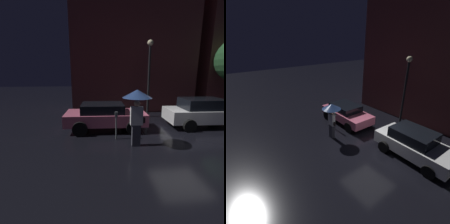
% 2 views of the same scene
% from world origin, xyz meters
% --- Properties ---
extents(ground_plane, '(60.00, 60.00, 0.00)m').
position_xyz_m(ground_plane, '(0.00, 0.00, 0.00)').
color(ground_plane, black).
extents(building_facade_left, '(8.98, 3.00, 9.78)m').
position_xyz_m(building_facade_left, '(-1.10, 6.50, 4.89)').
color(building_facade_left, brown).
rests_on(building_facade_left, ground).
extents(parked_car_pink, '(4.03, 2.00, 1.35)m').
position_xyz_m(parked_car_pink, '(-3.53, 1.28, 0.73)').
color(parked_car_pink, '#DB6684').
rests_on(parked_car_pink, ground).
extents(parked_car_white, '(4.04, 1.97, 1.51)m').
position_xyz_m(parked_car_white, '(1.74, 1.34, 0.78)').
color(parked_car_white, silver).
rests_on(parked_car_white, ground).
extents(pedestrian_with_umbrella, '(1.13, 1.13, 2.24)m').
position_xyz_m(pedestrian_with_umbrella, '(-2.44, -0.86, 1.77)').
color(pedestrian_with_umbrella, '#383842').
rests_on(pedestrian_with_umbrella, ground).
extents(parking_meter, '(0.12, 0.10, 1.23)m').
position_xyz_m(parking_meter, '(-3.13, -0.09, 0.76)').
color(parking_meter, '#4C5154').
rests_on(parking_meter, ground).
extents(street_lamp_near, '(0.36, 0.36, 4.79)m').
position_xyz_m(street_lamp_near, '(-0.60, 3.67, 3.05)').
color(street_lamp_near, black).
rests_on(street_lamp_near, ground).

